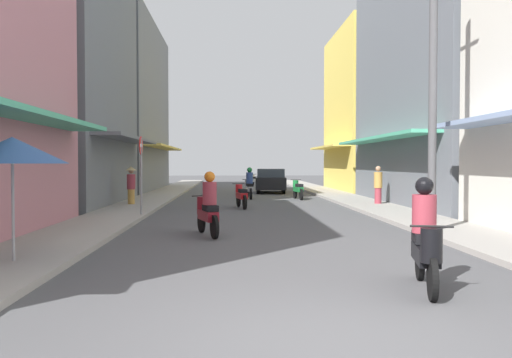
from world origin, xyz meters
TOP-DOWN VIEW (x-y plane):
  - ground_plane at (0.00, 19.52)m, footprint 103.50×103.50m
  - sidewalk_left at (-4.72, 19.52)m, footprint 2.04×55.05m
  - sidewalk_right at (4.72, 19.52)m, footprint 2.04×55.05m
  - building_left_mid at (-8.73, 17.32)m, footprint 7.05×9.49m
  - building_left_far at (-8.73, 29.19)m, footprint 7.05×13.08m
  - building_right_mid at (8.73, 16.65)m, footprint 7.05×12.21m
  - building_right_far at (8.73, 27.87)m, footprint 7.05×9.05m
  - motorbike_green at (2.36, 20.70)m, footprint 0.55×1.81m
  - motorbike_white at (0.85, 34.44)m, footprint 0.67×1.77m
  - motorbike_maroon at (-1.51, 7.81)m, footprint 0.72×1.75m
  - motorbike_black at (1.79, 2.21)m, footprint 0.64×1.78m
  - motorbike_silver at (-0.03, 21.12)m, footprint 0.55×1.81m
  - motorbike_red at (-0.54, 15.73)m, footprint 0.60×1.80m
  - parked_car at (1.48, 26.58)m, footprint 2.06×4.22m
  - pedestrian_midway at (-5.00, 16.48)m, footprint 0.44×0.44m
  - pedestrian_far at (5.11, 16.24)m, footprint 0.34×0.34m
  - vendor_umbrella at (-4.64, 4.05)m, footprint 1.84×1.84m
  - utility_pole at (3.95, 7.54)m, footprint 0.20×1.20m
  - street_sign_no_entry at (-3.85, 12.12)m, footprint 0.07×0.60m

SIDE VIEW (x-z plane):
  - ground_plane at x=0.00m, z-range 0.00..0.00m
  - sidewalk_left at x=-4.72m, z-range 0.00..0.12m
  - sidewalk_right at x=4.72m, z-range 0.00..0.12m
  - motorbike_green at x=2.36m, z-range 0.02..0.99m
  - motorbike_white at x=0.85m, z-range 0.02..0.99m
  - motorbike_red at x=-0.54m, z-range 0.02..0.99m
  - motorbike_maroon at x=-1.51m, z-range -0.09..1.49m
  - motorbike_black at x=1.79m, z-range -0.09..1.49m
  - motorbike_silver at x=-0.03m, z-range -0.09..1.49m
  - parked_car at x=1.48m, z-range 0.01..1.46m
  - pedestrian_far at x=5.11m, z-range 0.00..1.67m
  - pedestrian_midway at x=-5.00m, z-range 0.11..1.75m
  - street_sign_no_entry at x=-3.85m, z-range 0.39..3.04m
  - vendor_umbrella at x=-4.64m, z-range 0.88..3.10m
  - utility_pole at x=3.95m, z-range 0.08..7.98m
  - building_right_far at x=8.73m, z-range 0.00..10.10m
  - building_right_mid at x=8.73m, z-range 0.00..10.41m
  - building_left_far at x=-8.73m, z-range 0.00..10.70m
  - building_left_mid at x=-8.73m, z-range -0.01..12.55m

